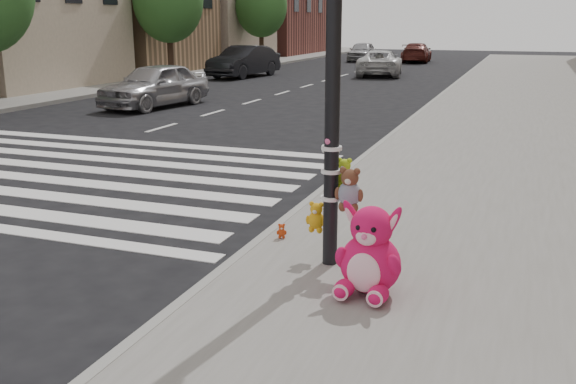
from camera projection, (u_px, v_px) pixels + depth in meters
The scene contains 15 objects.
ground at pixel (28, 305), 6.41m from camera, with size 120.00×120.00×0.00m, color black.
sidewalk_near at pixel (547, 149), 13.77m from camera, with size 7.00×80.00×0.14m, color slate.
sidewalk_far at pixel (105, 82), 29.03m from camera, with size 6.00×80.00×0.14m, color slate.
curb_edge at pixel (388, 139), 14.93m from camera, with size 0.12×80.00×0.15m, color gray.
crosswalk at pixel (34, 164), 12.62m from camera, with size 11.00×6.00×0.01m, color silver, non-canonical shape.
signal_pole at pixel (335, 119), 6.71m from camera, with size 0.70×0.48×4.00m.
tree_far_b at pixel (168, 0), 29.15m from camera, with size 3.20×3.20×5.44m.
tree_far_c at pixel (261, 5), 39.11m from camera, with size 3.20×3.20×5.44m.
pink_bunny at pixel (370, 257), 6.23m from camera, with size 0.67×0.72×0.94m.
red_teddy at pixel (282, 231), 7.91m from camera, with size 0.13×0.09×0.19m, color #C13A13, non-canonical shape.
car_silver_far at pixel (155, 85), 20.88m from camera, with size 1.69×4.20×1.43m, color #ABABB0.
car_dark_far at pixel (244, 62), 32.02m from camera, with size 1.63×4.68×1.54m, color black.
car_white_near at pixel (380, 63), 32.89m from camera, with size 2.14×4.64×1.29m, color silver.
car_maroon_near at pixel (417, 53), 43.55m from camera, with size 1.81×4.45×1.29m, color #551D18.
car_silver_deep at pixel (362, 52), 44.54m from camera, with size 1.58×3.93×1.34m, color #9D9EA1.
Camera 1 is at (4.49, -4.63, 2.75)m, focal length 40.00 mm.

